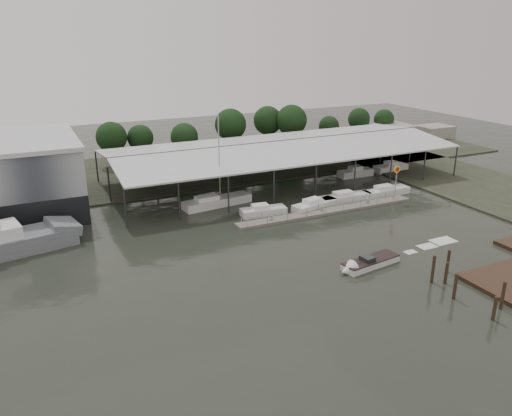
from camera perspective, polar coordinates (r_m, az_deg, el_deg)
name	(u,v)px	position (r m, az deg, el deg)	size (l,w,h in m)	color
ground	(265,259)	(56.61, 0.98, -5.90)	(200.00, 200.00, 0.00)	#252A22
land_strip_far	(163,171)	(93.85, -10.56, 4.18)	(140.00, 30.00, 0.30)	#3A3E2E
land_strip_east	(479,186)	(91.14, 24.15, 2.33)	(20.00, 60.00, 0.30)	#3A3E2E
covered_boat_shed	(281,145)	(85.80, 2.84, 7.22)	(58.24, 24.00, 6.96)	silver
floating_dock	(328,211)	(71.58, 8.18, -0.39)	(28.00, 2.00, 1.40)	slate
shell_fuel_sign	(396,176)	(77.55, 15.75, 3.51)	(1.10, 0.18, 5.55)	#919497
distant_commercial_buildings	(404,133)	(124.10, 16.53, 8.22)	(22.00, 8.00, 4.00)	gray
white_sailboat	(216,202)	(73.83, -4.59, 0.74)	(10.74, 3.82, 13.84)	silver
speedboat_underway	(366,264)	(55.98, 12.50, -6.25)	(18.73, 4.52, 2.00)	silver
moored_cruiser_0	(263,211)	(69.85, 0.79, -0.33)	(6.62, 2.87, 1.70)	silver
moored_cruiser_1	(315,205)	(72.76, 6.75, 0.35)	(7.82, 3.81, 1.70)	silver
moored_cruiser_2	(345,198)	(76.71, 10.15, 1.18)	(8.54, 2.33, 1.70)	silver
moored_cruiser_3	(386,191)	(81.12, 14.60, 1.85)	(8.19, 2.51, 1.70)	silver
mooring_pilings	(461,284)	(53.23, 22.39, -8.00)	(4.03, 9.13, 3.58)	#37271B
horizon_tree_line	(254,126)	(106.04, -0.24, 9.39)	(68.70, 10.72, 9.86)	black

